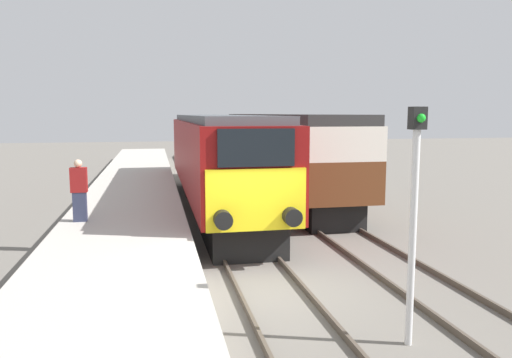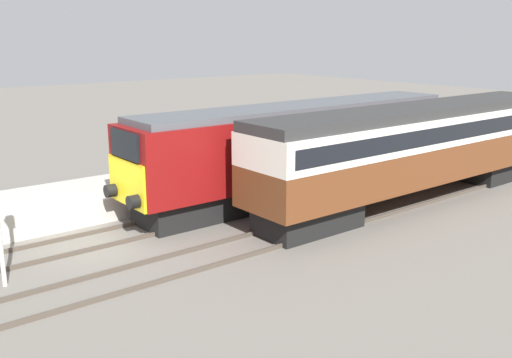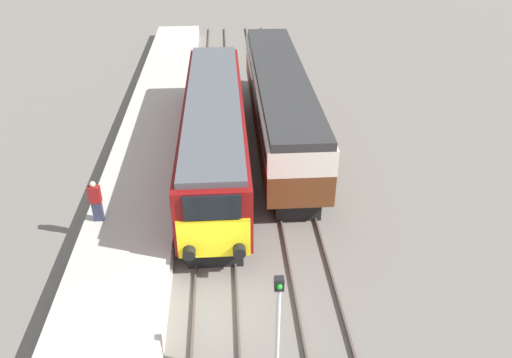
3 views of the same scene
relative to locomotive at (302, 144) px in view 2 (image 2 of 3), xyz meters
name	(u,v)px [view 2 (image 2 of 3)]	position (x,y,z in m)	size (l,w,h in m)	color
ground_plane	(90,243)	(0.00, -9.15, -2.14)	(120.00, 120.00, 0.00)	slate
platform_left	(232,174)	(-3.30, -1.15, -1.71)	(3.50, 50.00, 0.87)	#B7B2A8
rails_near_track	(218,212)	(0.00, -4.15, -2.07)	(1.51, 60.00, 0.14)	#4C4238
rails_far_track	(277,236)	(3.40, -4.15, -2.07)	(1.50, 60.00, 0.14)	#4C4238
locomotive	(302,144)	(0.00, 0.00, 0.00)	(2.70, 15.91, 3.78)	black
passenger_carriage	(418,144)	(3.40, 3.09, 0.16)	(2.75, 16.14, 3.81)	black
person_on_platform	(137,152)	(-4.47, -5.12, -0.41)	(0.44, 0.26, 1.73)	#2D334C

